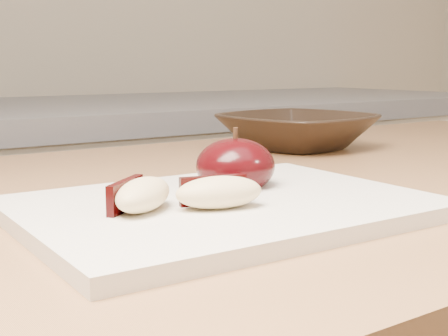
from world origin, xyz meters
TOP-DOWN VIEW (x-y plane):
  - cutting_board at (-0.02, 0.40)m, footprint 0.32×0.24m
  - apple_half at (0.02, 0.44)m, footprint 0.07×0.07m
  - apple_wedge_a at (-0.09, 0.40)m, footprint 0.07×0.07m
  - apple_wedge_b at (-0.04, 0.38)m, footprint 0.07×0.05m
  - bowl at (0.28, 0.66)m, footprint 0.23×0.23m

SIDE VIEW (x-z plane):
  - cutting_board at x=-0.02m, z-range 0.90..0.91m
  - apple_wedge_a at x=-0.09m, z-range 0.91..0.94m
  - apple_wedge_b at x=-0.04m, z-range 0.91..0.94m
  - bowl at x=0.28m, z-range 0.90..0.95m
  - apple_half at x=0.02m, z-range 0.90..0.96m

